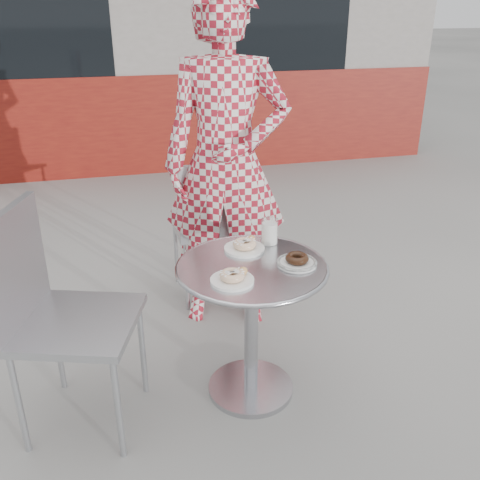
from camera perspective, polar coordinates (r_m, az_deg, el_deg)
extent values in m
plane|color=#999692|center=(2.61, 0.84, -15.94)|extent=(60.00, 60.00, 0.00)
cube|color=gray|center=(7.54, -10.77, 22.53)|extent=(6.00, 4.00, 3.00)
cube|color=maroon|center=(5.75, -8.62, 12.16)|extent=(6.02, 0.20, 1.00)
cylinder|color=silver|center=(2.61, 1.15, -15.43)|extent=(0.40, 0.40, 0.03)
cylinder|color=silver|center=(2.42, 1.21, -9.68)|extent=(0.06, 0.06, 0.63)
cylinder|color=silver|center=(2.26, 1.28, -2.93)|extent=(0.63, 0.63, 0.02)
torus|color=silver|center=(2.26, 1.28, -2.93)|extent=(0.65, 0.65, 0.02)
cube|color=#A5A8AD|center=(3.20, -3.31, 1.61)|extent=(0.44, 0.44, 0.03)
cube|color=#A5A8AD|center=(2.94, -2.53, 4.22)|extent=(0.42, 0.05, 0.42)
cube|color=#A5A8AD|center=(2.27, -16.92, -8.50)|extent=(0.58, 0.58, 0.03)
cube|color=#A5A8AD|center=(2.24, -22.93, -2.68)|extent=(0.17, 0.45, 0.46)
imported|color=maroon|center=(2.81, -1.46, 8.05)|extent=(0.75, 0.59, 1.80)
cylinder|color=white|center=(2.39, 0.47, -0.93)|extent=(0.18, 0.18, 0.01)
torus|color=tan|center=(2.38, 0.47, -0.42)|extent=(0.11, 0.11, 0.03)
sphere|color=#B77A3F|center=(2.43, 1.23, 0.09)|extent=(0.04, 0.04, 0.04)
cylinder|color=white|center=(2.13, -0.84, -4.32)|extent=(0.18, 0.18, 0.01)
torus|color=tan|center=(2.12, -0.85, -3.79)|extent=(0.10, 0.10, 0.03)
sphere|color=#B77A3F|center=(2.15, 0.35, -3.32)|extent=(0.04, 0.04, 0.04)
cylinder|color=white|center=(2.28, 6.07, -2.45)|extent=(0.17, 0.17, 0.01)
torus|color=black|center=(2.27, 6.10, -1.95)|extent=(0.10, 0.10, 0.03)
torus|color=black|center=(2.27, 6.08, -2.37)|extent=(0.17, 0.17, 0.01)
cylinder|color=white|center=(2.44, 3.16, 0.71)|extent=(0.07, 0.07, 0.10)
cylinder|color=white|center=(2.44, 3.17, 0.93)|extent=(0.08, 0.08, 0.12)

